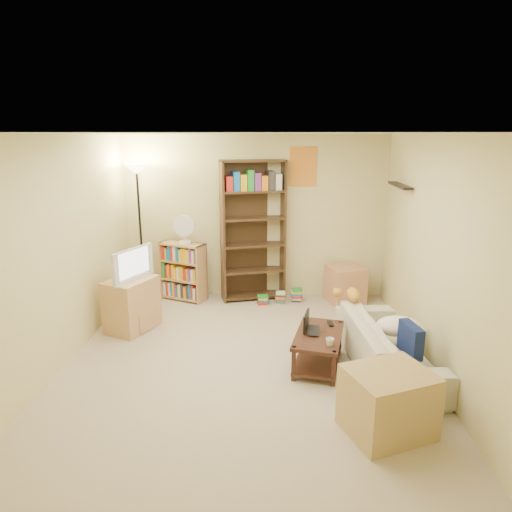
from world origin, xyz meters
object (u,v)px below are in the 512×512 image
at_px(tall_bookshelf, 253,228).
at_px(mug, 330,342).
at_px(tabby_cat, 350,294).
at_px(side_table, 345,285).
at_px(floor_lamp, 138,193).
at_px(end_cabinet, 388,402).
at_px(short_bookshelf, 183,271).
at_px(tv_stand, 132,304).
at_px(television, 129,264).
at_px(coffee_table, 318,346).
at_px(sofa, 387,344).
at_px(desk_fan, 184,229).
at_px(laptop, 317,331).

bearing_deg(tall_bookshelf, mug, -84.75).
height_order(tabby_cat, side_table, tabby_cat).
relative_size(floor_lamp, end_cabinet, 3.06).
height_order(short_bookshelf, floor_lamp, floor_lamp).
bearing_deg(tv_stand, tall_bookshelf, 62.62).
bearing_deg(tabby_cat, short_bookshelf, 149.80).
height_order(tv_stand, television, television).
xyz_separation_m(coffee_table, tall_bookshelf, (-0.82, 2.13, 0.88)).
relative_size(tabby_cat, short_bookshelf, 0.47).
xyz_separation_m(sofa, coffee_table, (-0.74, -0.01, -0.02)).
height_order(tabby_cat, end_cabinet, tabby_cat).
bearing_deg(tabby_cat, floor_lamp, 156.27).
bearing_deg(tv_stand, tabby_cat, 19.20).
xyz_separation_m(sofa, mug, (-0.66, -0.30, 0.16)).
distance_m(coffee_table, mug, 0.35).
xyz_separation_m(mug, floor_lamp, (-2.59, 2.26, 1.24)).
bearing_deg(short_bookshelf, desk_fan, -19.10).
height_order(coffee_table, desk_fan, desk_fan).
height_order(mug, end_cabinet, end_cabinet).
bearing_deg(side_table, mug, -102.27).
xyz_separation_m(laptop, tall_bookshelf, (-0.81, 2.09, 0.73)).
distance_m(mug, end_cabinet, 0.95).
distance_m(sofa, tv_stand, 3.22).
distance_m(tabby_cat, end_cabinet, 1.85).
xyz_separation_m(coffee_table, desk_fan, (-1.85, 2.00, 0.89)).
relative_size(tall_bookshelf, floor_lamp, 1.02).
bearing_deg(mug, short_bookshelf, 130.46).
relative_size(television, floor_lamp, 0.34).
xyz_separation_m(tabby_cat, coffee_table, (-0.43, -0.68, -0.36)).
bearing_deg(floor_lamp, mug, -41.14).
relative_size(coffee_table, laptop, 3.01).
relative_size(mug, short_bookshelf, 0.13).
distance_m(sofa, side_table, 2.01).
relative_size(desk_fan, floor_lamp, 0.21).
height_order(tv_stand, floor_lamp, floor_lamp).
xyz_separation_m(mug, end_cabinet, (0.40, -0.85, -0.14)).
distance_m(mug, tv_stand, 2.71).
height_order(sofa, tabby_cat, tabby_cat).
distance_m(tall_bookshelf, end_cabinet, 3.62).
relative_size(laptop, mug, 2.65).
bearing_deg(laptop, side_table, -10.86).
xyz_separation_m(laptop, desk_fan, (-1.84, 1.95, 0.73)).
height_order(mug, short_bookshelf, short_bookshelf).
distance_m(tv_stand, short_bookshelf, 1.24).
distance_m(desk_fan, floor_lamp, 0.84).
height_order(laptop, television, television).
distance_m(tv_stand, end_cabinet, 3.49).
bearing_deg(end_cabinet, tabby_cat, 91.75).
bearing_deg(mug, end_cabinet, -64.63).
distance_m(side_table, end_cabinet, 3.15).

